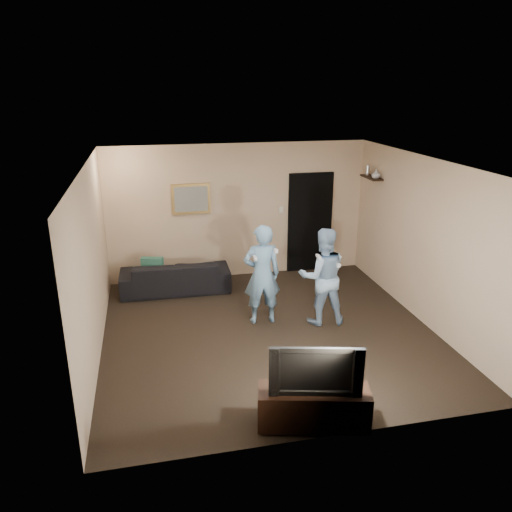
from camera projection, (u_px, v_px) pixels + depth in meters
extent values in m
plane|color=black|center=(269.00, 331.00, 7.74)|extent=(5.00, 5.00, 0.00)
cube|color=silver|center=(270.00, 163.00, 6.88)|extent=(5.00, 5.00, 0.04)
cube|color=tan|center=(238.00, 212.00, 9.62)|extent=(5.00, 0.04, 2.60)
cube|color=tan|center=(329.00, 331.00, 5.01)|extent=(5.00, 0.04, 2.60)
cube|color=tan|center=(92.00, 265.00, 6.80)|extent=(0.04, 5.00, 2.60)
cube|color=tan|center=(424.00, 241.00, 7.82)|extent=(0.04, 5.00, 2.60)
imported|color=black|center=(175.00, 276.00, 9.18)|extent=(2.00, 0.82, 0.58)
cube|color=#1B5143|center=(153.00, 268.00, 9.03)|extent=(0.41, 0.22, 0.39)
cube|color=olive|center=(191.00, 199.00, 9.31)|extent=(0.72, 0.05, 0.57)
cube|color=slate|center=(191.00, 199.00, 9.29)|extent=(0.62, 0.01, 0.47)
cube|color=black|center=(310.00, 223.00, 9.98)|extent=(0.90, 0.06, 2.00)
cube|color=silver|center=(281.00, 210.00, 9.77)|extent=(0.08, 0.02, 0.12)
cube|color=black|center=(372.00, 178.00, 9.23)|extent=(0.20, 0.60, 0.03)
imported|color=#B4B4B9|center=(376.00, 174.00, 9.05)|extent=(0.16, 0.16, 0.16)
cylinder|color=silver|center=(368.00, 170.00, 9.37)|extent=(0.06, 0.06, 0.18)
cube|color=black|center=(313.00, 407.00, 5.53)|extent=(1.29, 0.68, 0.44)
imported|color=black|center=(315.00, 367.00, 5.37)|extent=(1.01, 0.37, 0.58)
imported|color=#658CAF|center=(262.00, 275.00, 7.81)|extent=(0.60, 0.40, 1.62)
cube|color=white|center=(255.00, 258.00, 7.46)|extent=(0.04, 0.14, 0.04)
cube|color=white|center=(276.00, 251.00, 7.49)|extent=(0.05, 0.09, 0.05)
imported|color=#89A8C8|center=(322.00, 276.00, 7.81)|extent=(0.82, 0.67, 1.57)
cube|color=white|center=(318.00, 257.00, 7.44)|extent=(0.04, 0.14, 0.04)
cube|color=white|center=(338.00, 265.00, 7.56)|extent=(0.05, 0.09, 0.05)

